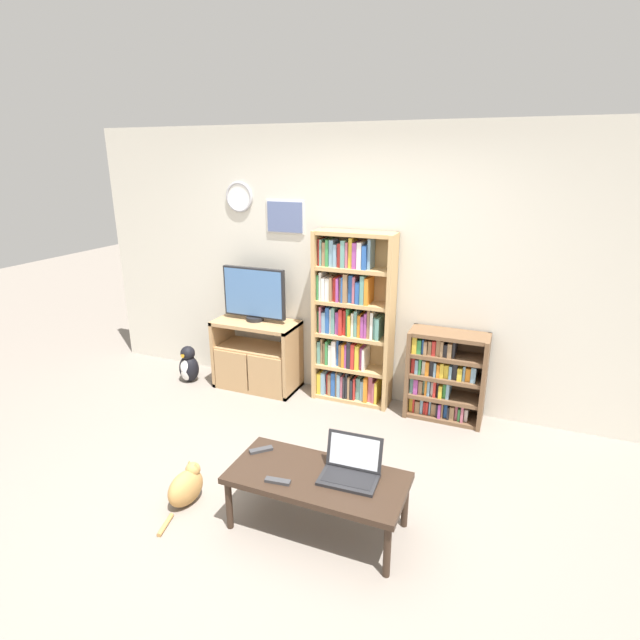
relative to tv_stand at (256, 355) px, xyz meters
The scene contains 12 objects.
ground_plane 1.94m from the tv_stand, 59.36° to the right, with size 18.00×18.00×0.00m, color gray.
wall_back 1.38m from the tv_stand, 16.55° to the left, with size 5.77×0.09×2.60m.
tv_stand is the anchor object (origin of this frame).
television 0.64m from the tv_stand, 115.72° to the left, with size 0.67×0.18×0.55m.
bookshelf_tall 1.08m from the tv_stand, ahead, with size 0.76×0.26×1.67m.
bookshelf_short 1.88m from the tv_stand, ahead, with size 0.69×0.31×0.83m.
coffee_table 2.19m from the tv_stand, 50.68° to the right, with size 1.13×0.53×0.39m.
laptop 2.27m from the tv_stand, 45.57° to the right, with size 0.37×0.29×0.25m.
remote_near_laptop 2.20m from the tv_stand, 57.31° to the right, with size 0.16×0.06×0.02m.
remote_far_from_laptop 1.84m from the tv_stand, 59.71° to the right, with size 0.15×0.14×0.02m.
cat 1.88m from the tv_stand, 75.91° to the right, with size 0.20×0.50×0.29m.
penguin_figurine 0.78m from the tv_stand, 168.06° to the right, with size 0.21×0.19×0.40m.
Camera 1 is at (1.45, -2.53, 2.30)m, focal length 28.00 mm.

